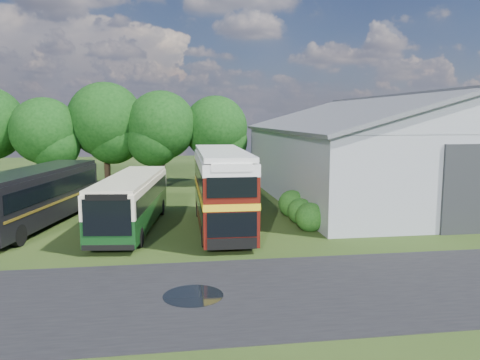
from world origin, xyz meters
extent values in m
plane|color=#1E3310|center=(0.00, 0.00, 0.00)|extent=(120.00, 120.00, 0.00)
cube|color=black|center=(3.00, -3.00, 0.00)|extent=(60.00, 8.00, 0.02)
cylinder|color=black|center=(-1.50, -3.00, 0.00)|extent=(2.20, 2.20, 0.01)
cube|color=gray|center=(15.00, 16.00, 2.75)|extent=(18.00, 24.00, 5.50)
cylinder|color=black|center=(-13.00, 23.50, 1.53)|extent=(0.56, 0.56, 3.06)
sphere|color=black|center=(-13.00, 23.50, 5.27)|extent=(5.78, 5.78, 5.78)
cylinder|color=black|center=(-8.00, 24.80, 1.80)|extent=(0.56, 0.56, 3.60)
sphere|color=black|center=(-8.00, 24.80, 6.20)|extent=(6.80, 6.80, 6.80)
cylinder|color=black|center=(-3.00, 23.80, 1.66)|extent=(0.56, 0.56, 3.31)
sphere|color=black|center=(-3.00, 23.80, 5.70)|extent=(6.26, 6.26, 6.26)
cylinder|color=black|center=(2.00, 24.60, 1.58)|extent=(0.56, 0.56, 3.17)
sphere|color=black|center=(2.00, 24.60, 5.46)|extent=(5.98, 5.98, 5.98)
sphere|color=#194714|center=(5.60, 6.00, 0.00)|extent=(1.70, 1.70, 1.70)
sphere|color=#194714|center=(5.60, 8.00, 0.00)|extent=(1.60, 1.60, 1.60)
sphere|color=#194714|center=(5.60, 10.00, 0.00)|extent=(1.80, 1.80, 1.80)
cube|color=#0D3312|center=(-4.49, 7.89, 1.69)|extent=(3.91, 11.42, 2.78)
cube|color=#490F0A|center=(0.65, 7.04, 2.46)|extent=(2.92, 10.73, 4.27)
cube|color=black|center=(-10.15, 9.47, 1.87)|extent=(5.37, 12.69, 3.07)
camera|label=1|loc=(-2.21, -19.28, 6.43)|focal=35.00mm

